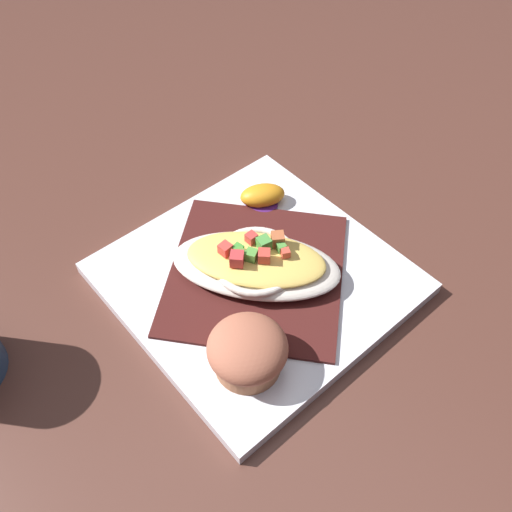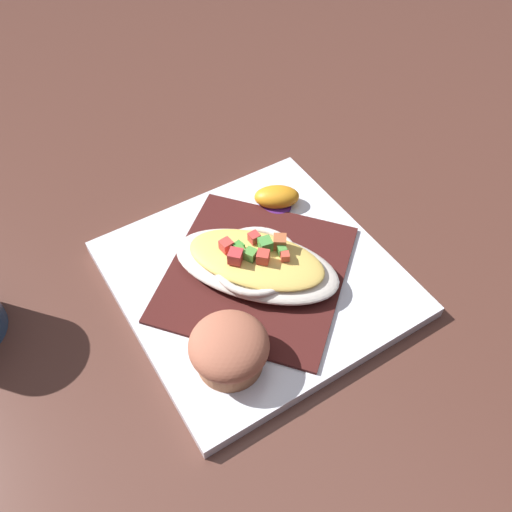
{
  "view_description": "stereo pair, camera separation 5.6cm",
  "coord_description": "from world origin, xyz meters",
  "px_view_note": "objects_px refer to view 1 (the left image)",
  "views": [
    {
      "loc": [
        0.23,
        -0.27,
        0.47
      ],
      "look_at": [
        0.0,
        0.0,
        0.04
      ],
      "focal_mm": 38.17,
      "sensor_mm": 36.0,
      "label": 1
    },
    {
      "loc": [
        0.27,
        -0.23,
        0.47
      ],
      "look_at": [
        0.0,
        0.0,
        0.04
      ],
      "focal_mm": 38.17,
      "sensor_mm": 36.0,
      "label": 2
    }
  ],
  "objects_px": {
    "square_plate": "(256,278)",
    "orange_garnish": "(262,196)",
    "gratin_dish": "(256,263)",
    "muffin": "(248,351)"
  },
  "relations": [
    {
      "from": "square_plate",
      "to": "muffin",
      "type": "height_order",
      "value": "muffin"
    },
    {
      "from": "muffin",
      "to": "gratin_dish",
      "type": "bearing_deg",
      "value": 126.57
    },
    {
      "from": "gratin_dish",
      "to": "muffin",
      "type": "distance_m",
      "value": 0.11
    },
    {
      "from": "gratin_dish",
      "to": "orange_garnish",
      "type": "distance_m",
      "value": 0.11
    },
    {
      "from": "orange_garnish",
      "to": "gratin_dish",
      "type": "bearing_deg",
      "value": -53.16
    },
    {
      "from": "gratin_dish",
      "to": "orange_garnish",
      "type": "relative_size",
      "value": 3.22
    },
    {
      "from": "gratin_dish",
      "to": "orange_garnish",
      "type": "xyz_separation_m",
      "value": [
        -0.07,
        0.09,
        -0.01
      ]
    },
    {
      "from": "gratin_dish",
      "to": "orange_garnish",
      "type": "height_order",
      "value": "gratin_dish"
    },
    {
      "from": "muffin",
      "to": "orange_garnish",
      "type": "bearing_deg",
      "value": 126.71
    },
    {
      "from": "square_plate",
      "to": "orange_garnish",
      "type": "bearing_deg",
      "value": 126.86
    }
  ]
}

